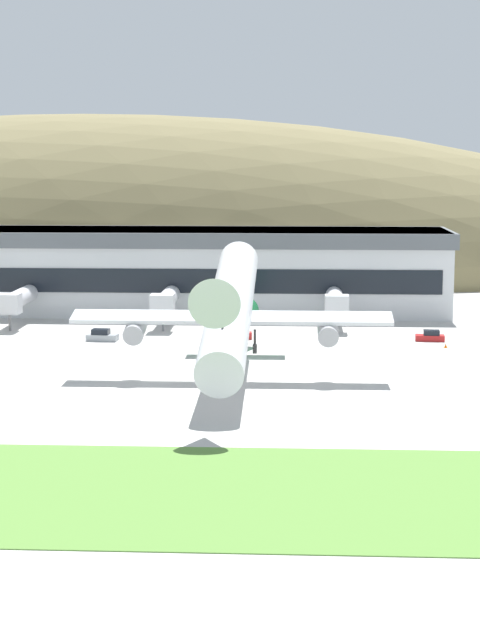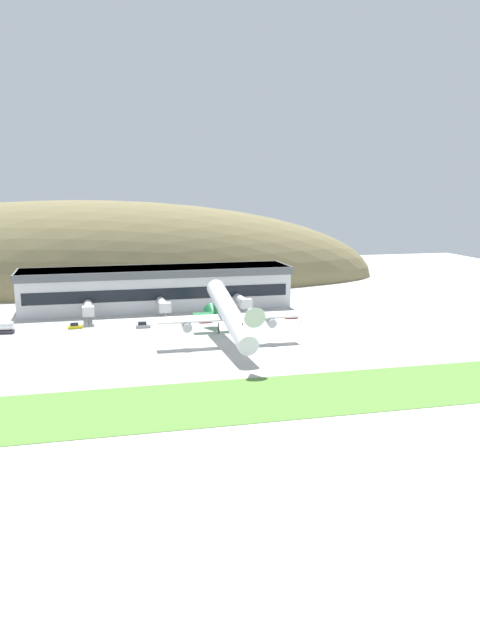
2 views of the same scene
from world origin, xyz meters
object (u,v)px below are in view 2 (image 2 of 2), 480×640
Objects in this scene: service_car_3 at (205,320)px; traffic_cone_0 at (301,321)px; jetway_0 at (88,308)px; service_car_0 at (291,316)px; jetway_1 at (163,305)px; jetway_2 at (243,301)px; service_car_1 at (75,326)px; service_car_2 at (143,325)px; cargo_airplane at (229,314)px; terminal_building at (157,285)px; fuel_truck at (0,328)px.

service_car_3 is 6.89× the size of traffic_cone_0.
jetway_0 is 60.45m from service_car_0.
jetway_1 is at bearing 164.80° from service_car_0.
jetway_2 is 51.79m from service_car_1.
service_car_1 is (-3.86, -8.56, -3.34)m from jetway_0.
jetway_0 reaches higher than service_car_0.
traffic_cone_0 is (38.79, -15.38, -3.71)m from jetway_1.
jetway_2 reaches higher than service_car_2.
jetway_1 is 27.67m from service_car_1.
jetway_1 is 3.32× the size of service_car_3.
service_car_2 is (-19.19, 25.81, -7.37)m from cargo_airplane.
service_car_0 is (37.42, -10.17, -3.38)m from jetway_1.
service_car_2 reaches higher than traffic_cone_0.
jetway_2 is at bearing 21.33° from service_car_2.
service_car_2 is at bearing -104.25° from terminal_building.
terminal_building is at bearing 140.94° from traffic_cone_0.
cargo_airplane is 48.43m from service_car_1.
service_car_3 is at bearing 179.39° from service_car_0.
jetway_2 is at bearing 71.25° from cargo_airplane.
service_car_1 is at bearing -114.24° from jetway_0.
cargo_airplane is at bearing -139.72° from traffic_cone_0.
traffic_cone_0 is (60.92, -15.05, -3.71)m from jetway_0.
service_car_1 is at bearing 142.25° from cargo_airplane.
traffic_cone_0 is (13.90, -15.56, -3.71)m from jetway_2.
jetway_1 is 3.33× the size of service_car_0.
cargo_airplane reaches higher than terminal_building.
service_car_3 is (37.01, -0.99, 0.05)m from service_car_1.
service_car_0 is (59.55, -9.83, -3.38)m from jetway_0.
jetway_1 is 1.03× the size of jetway_2.
fuel_truck is at bearing -175.26° from service_car_1.
jetway_0 is at bearing -143.19° from terminal_building.
service_car_1 is (-25.99, -8.90, -3.34)m from jetway_1.
service_car_1 is at bearing -161.09° from jetway_1.
service_car_2 is (14.80, -12.06, -3.32)m from jetway_0.
jetway_0 is 0.29× the size of cargo_airplane.
fuel_truck is (-70.49, -10.71, -2.46)m from jetway_2.
jetway_2 is at bearing 131.77° from traffic_cone_0.
jetway_1 is at bearing 13.00° from fuel_truck.
jetway_0 is 23.99× the size of traffic_cone_0.
terminal_building is at bearing 144.92° from service_car_0.
jetway_1 is 24.89m from jetway_2.
jetway_1 is 14.78m from service_car_2.
terminal_building is at bearing 30.39° from fuel_truck.
terminal_building is at bearing 90.29° from jetway_1.
jetway_2 is 16.60m from service_car_0.
service_car_1 is 65.11m from traffic_cone_0.
cargo_airplane is 38.66m from service_car_0.
jetway_1 is at bearing 158.37° from traffic_cone_0.
jetway_2 is at bearing -32.63° from terminal_building.
jetway_2 reaches higher than fuel_truck.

